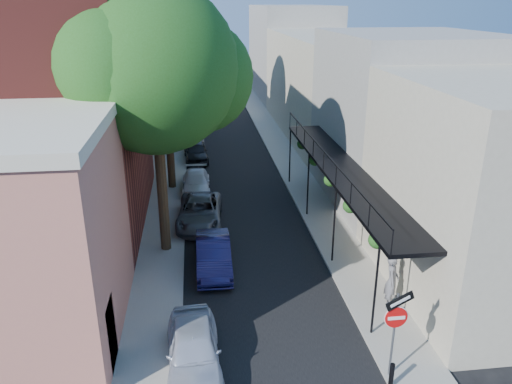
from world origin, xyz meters
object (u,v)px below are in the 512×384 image
object	(u,v)px
bollard	(392,376)
parked_car_e	(196,152)
sign_post	(396,321)
oak_far	(176,34)
parked_car_a	(194,349)
oak_near	(165,71)
parked_car_d	(196,182)
parked_car_c	(200,212)
parked_car_b	(214,255)
oak_mid	(172,67)
pedestrian	(392,281)
parked_car_f	(192,136)
parked_car_g	(198,122)

from	to	relation	value
bollard	parked_car_e	xyz separation A→B (m)	(-5.34, 22.85, 0.15)
sign_post	oak_far	size ratio (longest dim) A/B	0.25
oak_far	parked_car_a	world-z (taller)	oak_far
sign_post	oak_near	world-z (taller)	oak_near
parked_car_d	oak_far	bearing A→B (deg)	96.29
parked_car_c	parked_car_b	bearing A→B (deg)	-79.95
bollard	parked_car_d	xyz separation A→B (m)	(-5.38, 16.79, 0.05)
oak_mid	pedestrian	world-z (taller)	oak_mid
sign_post	parked_car_f	xyz separation A→B (m)	(-5.76, 26.67, -1.36)
oak_far	parked_car_b	xyz separation A→B (m)	(1.61, -19.19, -7.60)
bollard	oak_far	size ratio (longest dim) A/B	0.07
parked_car_f	pedestrian	xyz separation A→B (m)	(7.08, -23.18, 0.46)
oak_near	pedestrian	distance (m)	11.86
oak_near	parked_car_b	bearing A→B (deg)	-53.41
oak_mid	parked_car_c	bearing A→B (deg)	-77.83
parked_car_a	parked_car_g	bearing A→B (deg)	86.81
bollard	oak_mid	distance (m)	19.96
oak_far	parked_car_e	xyz separation A→B (m)	(1.02, -3.92, -7.59)
bollard	pedestrian	distance (m)	4.28
oak_far	parked_car_a	distance (m)	26.26
oak_near	oak_mid	size ratio (longest dim) A/B	1.12
oak_mid	parked_car_g	xyz separation A→B (m)	(1.36, 14.57, -6.48)
oak_far	parked_car_d	bearing A→B (deg)	-84.43
oak_far	parked_car_e	size ratio (longest dim) A/B	3.05
bollard	oak_near	bearing A→B (deg)	123.12
oak_far	parked_car_f	xyz separation A→B (m)	(0.75, 0.38, -7.58)
parked_car_f	parked_car_g	bearing A→B (deg)	76.99
oak_near	parked_car_g	distance (m)	23.73
oak_near	parked_car_d	world-z (taller)	oak_near
bollard	oak_near	distance (m)	13.78
parked_car_b	pedestrian	world-z (taller)	pedestrian
parked_car_a	parked_car_f	world-z (taller)	parked_car_a
pedestrian	parked_car_g	bearing A→B (deg)	36.43
sign_post	parked_car_e	world-z (taller)	sign_post
parked_car_a	parked_car_f	size ratio (longest dim) A/B	0.98
oak_near	parked_car_d	bearing A→B (deg)	82.02
parked_car_a	parked_car_g	xyz separation A→B (m)	(0.54, 30.66, -0.10)
pedestrian	parked_car_c	bearing A→B (deg)	62.57
parked_car_g	pedestrian	bearing A→B (deg)	-77.92
parked_car_b	parked_car_g	size ratio (longest dim) A/B	0.96
sign_post	parked_car_b	distance (m)	8.74
oak_near	parked_car_d	xyz separation A→B (m)	(0.99, 7.03, -7.31)
oak_mid	parked_car_a	xyz separation A→B (m)	(0.82, -16.09, -6.37)
oak_far	parked_car_g	world-z (taller)	oak_far
oak_mid	pedestrian	distance (m)	16.94
oak_near	oak_mid	distance (m)	8.01
parked_car_a	sign_post	bearing A→B (deg)	-13.61
oak_mid	bollard	bearing A→B (deg)	-70.10
bollard	oak_mid	world-z (taller)	oak_mid
parked_car_d	pedestrian	xyz separation A→B (m)	(6.87, -12.83, 0.57)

